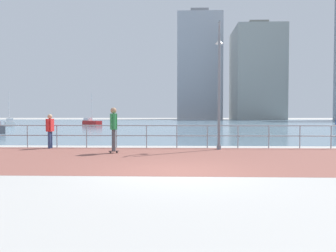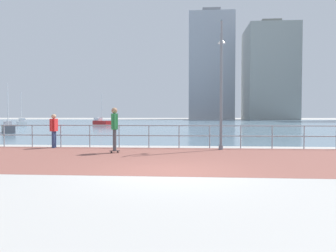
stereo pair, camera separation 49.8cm
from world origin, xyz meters
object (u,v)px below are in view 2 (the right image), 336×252
(lamppost, at_px, (221,79))
(sailboat_ivory, at_px, (21,123))
(skateboarder, at_px, (114,126))
(sailboat_teal, at_px, (102,123))
(bystander, at_px, (54,128))
(sailboat_navy, at_px, (8,128))

(lamppost, distance_m, sailboat_ivory, 36.59)
(skateboarder, bearing_deg, sailboat_teal, 106.81)
(lamppost, distance_m, skateboarder, 5.10)
(skateboarder, relative_size, bystander, 1.16)
(sailboat_navy, bearing_deg, sailboat_ivory, 115.22)
(lamppost, bearing_deg, sailboat_ivory, 131.49)
(sailboat_teal, bearing_deg, bystander, -78.13)
(bystander, distance_m, sailboat_teal, 30.52)
(lamppost, xyz_separation_m, skateboarder, (-4.38, -1.66, -2.02))
(sailboat_navy, bearing_deg, sailboat_teal, 80.28)
(bystander, distance_m, sailboat_navy, 15.21)
(bystander, bearing_deg, sailboat_navy, 127.91)
(bystander, xyz_separation_m, sailboat_teal, (-6.28, 29.86, -0.47))
(sailboat_ivory, height_order, sailboat_navy, sailboat_ivory)
(skateboarder, bearing_deg, bystander, 151.87)
(lamppost, bearing_deg, skateboarder, -159.27)
(skateboarder, height_order, sailboat_navy, sailboat_navy)
(skateboarder, bearing_deg, sailboat_ivory, 124.33)
(sailboat_navy, bearing_deg, lamppost, -35.43)
(sailboat_teal, xyz_separation_m, sailboat_navy, (-3.06, -17.87, -0.04))
(skateboarder, bearing_deg, lamppost, 20.73)
(bystander, height_order, sailboat_ivory, sailboat_ivory)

